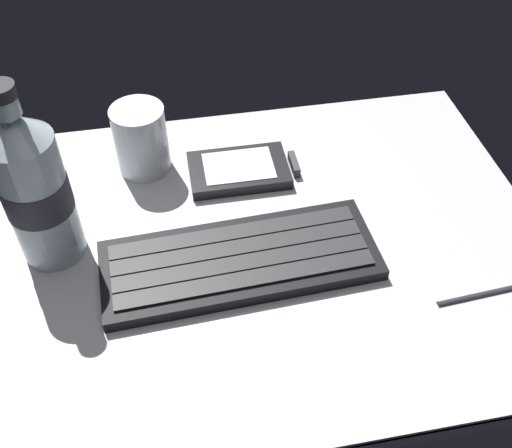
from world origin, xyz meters
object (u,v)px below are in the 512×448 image
object	(u,v)px
keyboard	(240,260)
juice_cup	(141,142)
handheld_device	(244,170)
stylus_pen	(481,294)
water_bottle	(35,188)

from	to	relation	value
keyboard	juice_cup	distance (cm)	20.27
handheld_device	keyboard	bearing A→B (deg)	-101.45
stylus_pen	water_bottle	bearing A→B (deg)	157.51
keyboard	handheld_device	world-z (taller)	keyboard
handheld_device	water_bottle	xyz separation A→B (cm)	(-22.19, -8.43, 8.28)
water_bottle	stylus_pen	size ratio (longest dim) A/B	2.19
stylus_pen	juice_cup	bearing A→B (deg)	136.80
keyboard	juice_cup	world-z (taller)	juice_cup
juice_cup	water_bottle	xyz separation A→B (cm)	(-10.36, -12.07, 5.10)
keyboard	stylus_pen	size ratio (longest dim) A/B	3.10
handheld_device	stylus_pen	xyz separation A→B (cm)	(20.43, -22.78, -0.38)
water_bottle	stylus_pen	world-z (taller)	water_bottle
juice_cup	water_bottle	bearing A→B (deg)	-130.63
keyboard	water_bottle	bearing A→B (deg)	163.12
keyboard	water_bottle	world-z (taller)	water_bottle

